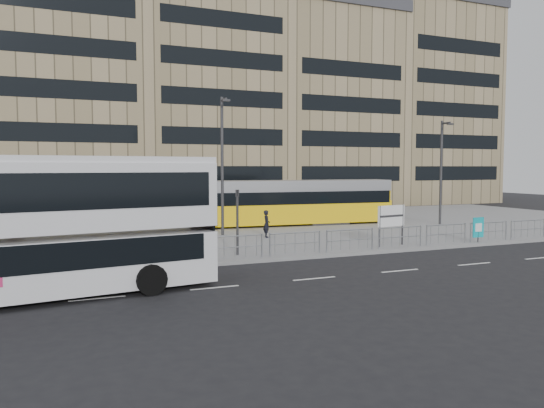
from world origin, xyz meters
name	(u,v)px	position (x,y,z in m)	size (l,w,h in m)	color
ground	(313,259)	(0.00, 0.00, 0.00)	(120.00, 120.00, 0.00)	black
plaza	(232,229)	(0.00, 12.00, 0.07)	(64.00, 24.00, 0.15)	gray
kerb	(313,257)	(0.00, 0.05, 0.07)	(64.00, 0.25, 0.17)	gray
building_row	(179,86)	(1.55, 34.27, 12.91)	(70.40, 18.40, 31.20)	maroon
pedestrian_barrier	(345,235)	(2.00, 0.50, 0.98)	(32.07, 0.07, 1.10)	gray
road_markings	(380,273)	(1.00, -4.00, 0.01)	(62.00, 0.12, 0.01)	white
double_decker_bus	(35,223)	(-11.82, -3.36, 2.52)	(11.91, 4.22, 4.66)	silver
tram	(207,204)	(-1.44, 13.00, 1.76)	(27.33, 4.64, 3.21)	yellow
station_sign	(391,218)	(5.22, 1.17, 1.64)	(1.85, 0.39, 2.15)	#2D2D30
ad_panel	(478,228)	(10.45, 0.40, 0.96)	(0.74, 0.07, 1.38)	#2D2D30
pedestrian	(267,224)	(0.40, 6.77, 0.96)	(0.59, 0.39, 1.62)	black
traffic_light_west	(237,213)	(-3.22, 1.55, 2.12)	(0.19, 0.22, 3.10)	#2D2D30
lamp_post_west	(222,160)	(-1.66, 8.81, 4.71)	(0.45, 1.04, 8.37)	#2D2D30
lamp_post_east	(442,168)	(14.83, 8.61, 4.26)	(0.45, 1.04, 7.49)	#2D2D30
bare_tree	(11,156)	(-13.03, 6.44, 4.86)	(3.84, 3.84, 6.47)	black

